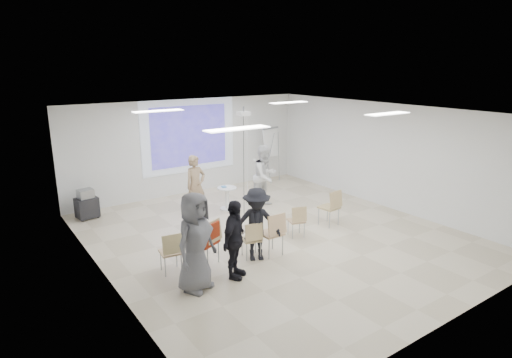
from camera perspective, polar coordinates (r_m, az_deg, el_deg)
floor at (r=10.57m, az=2.51°, el=-7.76°), size 8.00×9.00×0.10m
ceiling at (r=9.79m, az=2.72°, el=9.21°), size 8.00×9.00×0.10m
wall_back at (r=13.86m, az=-8.94°, el=4.32°), size 8.00×0.10×3.00m
wall_left at (r=8.34m, az=-20.11°, el=-3.68°), size 0.10×9.00×3.00m
wall_right at (r=12.88m, az=17.08°, el=3.01°), size 0.10×9.00×3.00m
projection_halo at (r=13.74m, az=-8.88°, el=5.71°), size 3.20×0.01×2.30m
projection_image at (r=13.73m, az=-8.85°, el=5.70°), size 2.60×0.01×1.90m
pedestal_table at (r=12.24m, az=-3.88°, el=-2.39°), size 0.67×0.67×0.68m
player_left at (r=11.71m, az=-8.07°, el=-0.37°), size 0.76×0.57×1.92m
player_right at (r=12.34m, az=1.23°, el=0.81°), size 1.14×1.00×2.01m
controller_left at (r=11.93m, az=-7.90°, el=1.43°), size 0.06×0.13×0.04m
controller_right at (r=12.35m, az=-0.12°, el=2.51°), size 0.07×0.13×0.04m
chair_far_left at (r=8.70m, az=-11.22°, el=-9.22°), size 0.46×0.49×0.87m
chair_left_mid at (r=8.92m, az=-6.32°, el=-7.87°), size 0.62×0.64×0.99m
chair_left_inner at (r=9.17m, az=-0.50°, el=-7.76°), size 0.48×0.50×0.83m
chair_center at (r=9.28m, az=2.32°, el=-6.90°), size 0.46×0.49×0.98m
chair_right_inner at (r=10.31m, az=5.55°, el=-5.30°), size 0.48×0.49×0.79m
chair_right_far at (r=11.11m, az=10.05°, el=-3.42°), size 0.50×0.53×0.96m
red_jacket at (r=8.74m, az=-6.09°, el=-7.41°), size 0.50×0.30×0.47m
laptop at (r=9.27m, az=-0.72°, el=-7.82°), size 0.35×0.29×0.02m
audience_left at (r=8.24m, az=-2.92°, el=-7.37°), size 1.22×1.13×1.81m
audience_mid at (r=8.99m, az=0.07°, el=-5.44°), size 1.32×1.06×1.80m
audience_outer at (r=7.85m, az=-8.12°, el=-7.56°), size 1.21×1.03×2.10m
flipchart_easel at (r=14.72m, az=2.05°, el=4.90°), size 0.84×0.65×1.96m
av_cart at (r=12.41m, az=-21.64°, el=-3.24°), size 0.60×0.50×0.81m
ceiling_projector at (r=11.09m, az=-1.64°, el=8.04°), size 0.30×0.25×3.00m
fluor_panel_nw at (r=10.54m, az=-12.91°, el=8.83°), size 1.20×0.30×0.02m
fluor_panel_ne at (r=12.59m, az=4.41°, el=10.14°), size 1.20×0.30×0.02m
fluor_panel_sw at (r=7.44m, az=-2.50°, el=6.71°), size 1.20×0.30×0.02m
fluor_panel_se at (r=10.14m, az=17.14°, el=8.32°), size 1.20×0.30×0.02m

